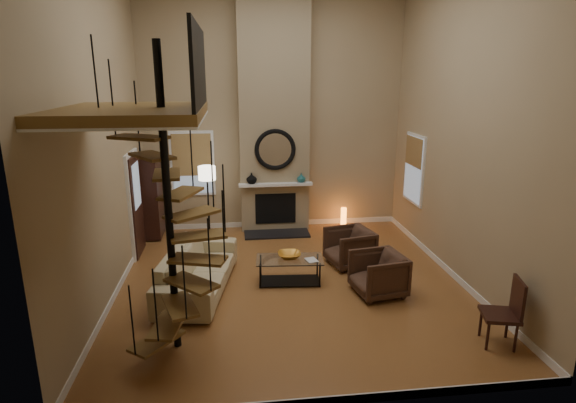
{
  "coord_description": "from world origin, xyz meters",
  "views": [
    {
      "loc": [
        -0.96,
        -7.63,
        3.64
      ],
      "look_at": [
        0.0,
        0.4,
        1.4
      ],
      "focal_mm": 29.11,
      "sensor_mm": 36.0,
      "label": 1
    }
  ],
  "objects": [
    {
      "name": "ground",
      "position": [
        0.0,
        0.0,
        -0.01
      ],
      "size": [
        6.0,
        6.5,
        0.01
      ],
      "primitive_type": "cube",
      "color": "#AE7038",
      "rests_on": "ground"
    },
    {
      "name": "back_wall",
      "position": [
        0.0,
        3.25,
        2.75
      ],
      "size": [
        6.0,
        0.02,
        5.5
      ],
      "primitive_type": "cube",
      "color": "tan",
      "rests_on": "ground"
    },
    {
      "name": "front_wall",
      "position": [
        0.0,
        -3.25,
        2.75
      ],
      "size": [
        6.0,
        0.02,
        5.5
      ],
      "primitive_type": "cube",
      "color": "tan",
      "rests_on": "ground"
    },
    {
      "name": "left_wall",
      "position": [
        -3.0,
        0.0,
        2.75
      ],
      "size": [
        0.02,
        6.5,
        5.5
      ],
      "primitive_type": "cube",
      "color": "tan",
      "rests_on": "ground"
    },
    {
      "name": "right_wall",
      "position": [
        3.0,
        0.0,
        2.75
      ],
      "size": [
        0.02,
        6.5,
        5.5
      ],
      "primitive_type": "cube",
      "color": "tan",
      "rests_on": "ground"
    },
    {
      "name": "baseboard_back",
      "position": [
        0.0,
        3.24,
        0.06
      ],
      "size": [
        6.0,
        0.02,
        0.12
      ],
      "primitive_type": "cube",
      "color": "white",
      "rests_on": "ground"
    },
    {
      "name": "baseboard_front",
      "position": [
        0.0,
        -3.24,
        0.06
      ],
      "size": [
        6.0,
        0.02,
        0.12
      ],
      "primitive_type": "cube",
      "color": "white",
      "rests_on": "ground"
    },
    {
      "name": "baseboard_left",
      "position": [
        -2.99,
        0.0,
        0.06
      ],
      "size": [
        0.02,
        6.5,
        0.12
      ],
      "primitive_type": "cube",
      "color": "white",
      "rests_on": "ground"
    },
    {
      "name": "baseboard_right",
      "position": [
        2.99,
        0.0,
        0.06
      ],
      "size": [
        0.02,
        6.5,
        0.12
      ],
      "primitive_type": "cube",
      "color": "white",
      "rests_on": "ground"
    },
    {
      "name": "chimney_breast",
      "position": [
        0.0,
        3.06,
        2.75
      ],
      "size": [
        1.6,
        0.38,
        5.5
      ],
      "primitive_type": "cube",
      "color": "#93805F",
      "rests_on": "ground"
    },
    {
      "name": "hearth",
      "position": [
        0.0,
        2.57,
        0.02
      ],
      "size": [
        1.5,
        0.6,
        0.04
      ],
      "primitive_type": "cube",
      "color": "black",
      "rests_on": "ground"
    },
    {
      "name": "firebox",
      "position": [
        0.0,
        2.86,
        0.55
      ],
      "size": [
        0.95,
        0.02,
        0.72
      ],
      "primitive_type": "cube",
      "color": "black",
      "rests_on": "chimney_breast"
    },
    {
      "name": "mantel",
      "position": [
        0.0,
        2.78,
        1.15
      ],
      "size": [
        1.7,
        0.18,
        0.06
      ],
      "primitive_type": "cube",
      "color": "white",
      "rests_on": "chimney_breast"
    },
    {
      "name": "mirror_frame",
      "position": [
        0.0,
        2.84,
        1.95
      ],
      "size": [
        0.94,
        0.1,
        0.94
      ],
      "primitive_type": "torus",
      "rotation": [
        1.57,
        0.0,
        0.0
      ],
      "color": "black",
      "rests_on": "chimney_breast"
    },
    {
      "name": "mirror_disc",
      "position": [
        0.0,
        2.85,
        1.95
      ],
      "size": [
        0.8,
        0.01,
        0.8
      ],
      "primitive_type": "cylinder",
      "rotation": [
        1.57,
        0.0,
        0.0
      ],
      "color": "white",
      "rests_on": "chimney_breast"
    },
    {
      "name": "vase_left",
      "position": [
        -0.55,
        2.82,
        1.3
      ],
      "size": [
        0.24,
        0.24,
        0.25
      ],
      "primitive_type": "imported",
      "color": "black",
      "rests_on": "mantel"
    },
    {
      "name": "vase_right",
      "position": [
        0.6,
        2.82,
        1.28
      ],
      "size": [
        0.2,
        0.2,
        0.21
      ],
      "primitive_type": "imported",
      "color": "#1A565B",
      "rests_on": "mantel"
    },
    {
      "name": "window_back",
      "position": [
        -1.9,
        3.22,
        1.62
      ],
      "size": [
        1.02,
        0.06,
        1.52
      ],
      "color": "white",
      "rests_on": "back_wall"
    },
    {
      "name": "window_right",
      "position": [
        2.97,
        2.0,
        1.63
      ],
      "size": [
        0.06,
        1.02,
        1.52
      ],
      "color": "white",
      "rests_on": "right_wall"
    },
    {
      "name": "entry_door",
      "position": [
        -2.95,
        1.8,
        1.05
      ],
      "size": [
        0.1,
        1.05,
        2.16
      ],
      "color": "white",
      "rests_on": "ground"
    },
    {
      "name": "loft",
      "position": [
        -2.04,
        -1.8,
        3.24
      ],
      "size": [
        1.7,
        2.2,
        1.09
      ],
      "color": "brown",
      "rests_on": "left_wall"
    },
    {
      "name": "spiral_stair",
      "position": [
        -1.78,
        -1.79,
        1.78
      ],
      "size": [
        1.47,
        1.47,
        4.06
      ],
      "color": "black",
      "rests_on": "ground"
    },
    {
      "name": "hutch",
      "position": [
        -2.8,
        2.82,
        0.95
      ],
      "size": [
        0.39,
        0.82,
        1.83
      ],
      "primitive_type": "cube",
      "color": "black",
      "rests_on": "ground"
    },
    {
      "name": "sofa",
      "position": [
        -1.62,
        -0.09,
        0.4
      ],
      "size": [
        1.36,
        2.56,
        0.71
      ],
      "primitive_type": "imported",
      "rotation": [
        0.0,
        0.0,
        1.4
      ],
      "color": "#C9B98C",
      "rests_on": "ground"
    },
    {
      "name": "armchair_near",
      "position": [
        1.31,
        0.69,
        0.35
      ],
      "size": [
        0.98,
        0.96,
        0.75
      ],
      "primitive_type": "imported",
      "rotation": [
        0.0,
        0.0,
        -1.35
      ],
      "color": "#462D20",
      "rests_on": "ground"
    },
    {
      "name": "armchair_far",
      "position": [
        1.49,
        -0.59,
        0.35
      ],
      "size": [
        0.93,
        0.91,
        0.74
      ],
      "primitive_type": "imported",
      "rotation": [
        0.0,
        0.0,
        -1.4
      ],
      "color": "#462D20",
      "rests_on": "ground"
    },
    {
      "name": "coffee_table",
      "position": [
        -0.02,
        0.01,
        0.28
      ],
      "size": [
        1.22,
        0.68,
        0.45
      ],
      "color": "silver",
      "rests_on": "ground"
    },
    {
      "name": "bowl",
      "position": [
        -0.02,
        0.06,
        0.5
      ],
      "size": [
        0.41,
        0.41,
        0.1
      ],
      "primitive_type": "imported",
      "color": "#C37E22",
      "rests_on": "coffee_table"
    },
    {
      "name": "book",
      "position": [
        0.33,
        -0.14,
        0.46
      ],
      "size": [
        0.24,
        0.28,
        0.02
      ],
      "primitive_type": "imported",
      "rotation": [
        0.0,
        0.0,
        0.24
      ],
      "color": "gray",
      "rests_on": "coffee_table"
    },
    {
      "name": "floor_lamp",
      "position": [
        -1.53,
        2.35,
        1.41
      ],
      "size": [
        0.37,
        0.37,
        1.7
      ],
      "color": "black",
      "rests_on": "ground"
    },
    {
      "name": "accent_lamp",
      "position": [
        1.66,
        2.91,
        0.25
      ],
      "size": [
        0.14,
        0.14,
        0.48
      ],
      "primitive_type": "cylinder",
      "color": "orange",
      "rests_on": "ground"
    },
    {
      "name": "side_chair",
      "position": [
        2.68,
        -2.31,
        0.53
      ],
      "size": [
        0.56,
        0.56,
        0.99
      ],
      "color": "black",
      "rests_on": "ground"
    }
  ]
}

